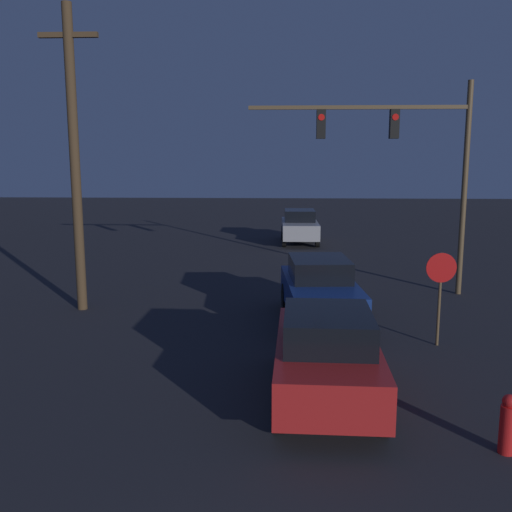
{
  "coord_description": "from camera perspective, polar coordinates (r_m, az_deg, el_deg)",
  "views": [
    {
      "loc": [
        0.64,
        -2.65,
        4.39
      ],
      "look_at": [
        0.0,
        11.54,
        1.93
      ],
      "focal_mm": 40.0,
      "sensor_mm": 36.0,
      "label": 1
    }
  ],
  "objects": [
    {
      "name": "car_near",
      "position": [
        10.54,
        7.09,
        -9.69
      ],
      "size": [
        1.95,
        4.32,
        1.71
      ],
      "rotation": [
        0.0,
        0.0,
        -0.03
      ],
      "color": "#B21E1E",
      "rests_on": "ground_plane"
    },
    {
      "name": "car_far",
      "position": [
        29.67,
        4.39,
        3.0
      ],
      "size": [
        1.91,
        4.3,
        1.71
      ],
      "rotation": [
        0.0,
        0.0,
        3.16
      ],
      "color": "#99999E",
      "rests_on": "ground_plane"
    },
    {
      "name": "traffic_signal_mast",
      "position": [
        18.86,
        15.03,
        10.0
      ],
      "size": [
        6.94,
        0.3,
        6.75
      ],
      "color": "brown",
      "rests_on": "ground_plane"
    },
    {
      "name": "car_mid",
      "position": [
        15.48,
        6.41,
        -3.34
      ],
      "size": [
        2.11,
        4.39,
        1.71
      ],
      "rotation": [
        0.0,
        0.0,
        3.22
      ],
      "color": "navy",
      "rests_on": "ground_plane"
    },
    {
      "name": "utility_pole",
      "position": [
        17.02,
        -17.69,
        9.45
      ],
      "size": [
        1.64,
        0.28,
        8.52
      ],
      "color": "#4C3823",
      "rests_on": "ground_plane"
    },
    {
      "name": "fire_hydrant",
      "position": [
        9.64,
        23.88,
        -15.14
      ],
      "size": [
        0.24,
        0.24,
        0.93
      ],
      "color": "red",
      "rests_on": "ground_plane"
    },
    {
      "name": "stop_sign",
      "position": [
        13.94,
        17.97,
        -2.43
      ],
      "size": [
        0.7,
        0.07,
        2.23
      ],
      "color": "brown",
      "rests_on": "ground_plane"
    }
  ]
}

